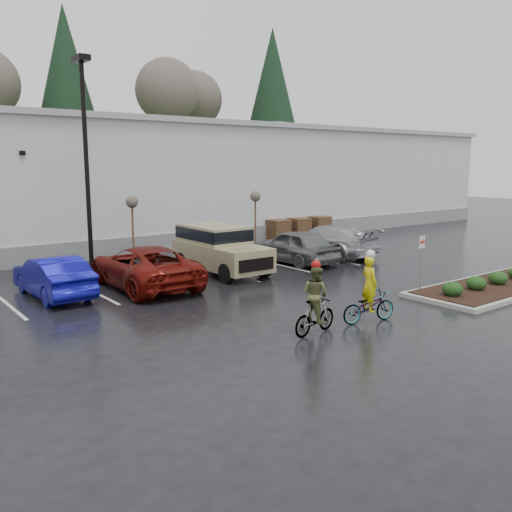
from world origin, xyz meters
TOP-DOWN VIEW (x-y plane):
  - ground at (0.00, 0.00)m, footprint 120.00×120.00m
  - warehouse at (0.00, 21.99)m, footprint 60.50×15.50m
  - wooded_ridge at (0.00, 45.00)m, footprint 80.00×25.00m
  - lamppost at (-4.00, 12.00)m, footprint 0.50×1.00m
  - sapling_mid at (-1.50, 13.00)m, footprint 0.60×0.60m
  - sapling_east at (6.00, 13.00)m, footprint 0.60×0.60m
  - pallet_stack_a at (8.50, 14.00)m, footprint 1.20×1.20m
  - pallet_stack_b at (10.20, 14.00)m, footprint 1.20×1.20m
  - pallet_stack_c at (12.00, 14.00)m, footprint 1.20×1.20m
  - curb_island at (7.00, -1.00)m, footprint 8.00×3.00m
  - mulch_bed at (7.00, -1.00)m, footprint 7.60×2.60m
  - shrub_a at (4.00, -1.00)m, footprint 0.70×0.70m
  - shrub_b at (5.50, -1.00)m, footprint 0.70×0.70m
  - shrub_c at (7.00, -1.00)m, footprint 0.70×0.70m
  - fire_lane_sign at (3.80, 0.20)m, footprint 0.30×0.05m
  - car_blue at (-6.89, 8.02)m, footprint 1.74×4.56m
  - car_red at (-3.63, 7.43)m, footprint 2.90×5.93m
  - suv_tan at (0.26, 7.90)m, footprint 2.20×5.10m
  - car_grey at (4.41, 7.84)m, footprint 2.13×4.89m
  - car_far_silver at (7.04, 8.28)m, footprint 2.89×5.82m
  - cyclist_hivis at (-0.33, -0.97)m, footprint 1.92×1.00m
  - cyclist_olive at (-2.43, -0.84)m, footprint 1.67×0.83m

SIDE VIEW (x-z plane):
  - ground at x=0.00m, z-range 0.00..0.00m
  - curb_island at x=7.00m, z-range 0.00..0.15m
  - mulch_bed at x=7.00m, z-range 0.15..0.19m
  - shrub_a at x=4.00m, z-range 0.15..0.67m
  - shrub_b at x=5.50m, z-range 0.15..0.67m
  - shrub_c at x=7.00m, z-range 0.15..0.67m
  - pallet_stack_a at x=8.50m, z-range 0.00..1.35m
  - pallet_stack_b at x=10.20m, z-range 0.00..1.35m
  - pallet_stack_c at x=12.00m, z-range 0.00..1.35m
  - cyclist_hivis at x=-0.33m, z-range -0.42..1.80m
  - car_blue at x=-6.89m, z-range 0.00..1.48m
  - cyclist_olive at x=-2.43m, z-range -0.27..1.84m
  - car_red at x=-3.63m, z-range 0.00..1.62m
  - car_far_silver at x=7.04m, z-range 0.00..1.62m
  - car_grey at x=4.41m, z-range 0.00..1.64m
  - suv_tan at x=0.26m, z-range 0.00..2.06m
  - fire_lane_sign at x=3.80m, z-range 0.31..2.51m
  - sapling_mid at x=-1.50m, z-range 1.13..4.33m
  - sapling_east at x=6.00m, z-range 1.13..4.33m
  - wooded_ridge at x=0.00m, z-range 0.00..6.00m
  - warehouse at x=0.00m, z-range 0.05..7.25m
  - lamppost at x=-4.00m, z-range 1.07..10.30m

